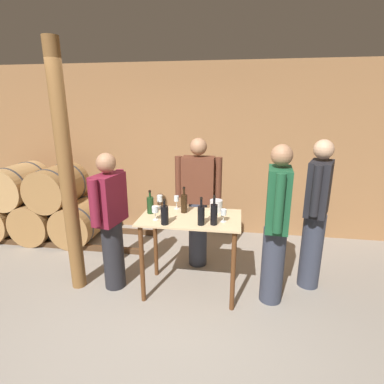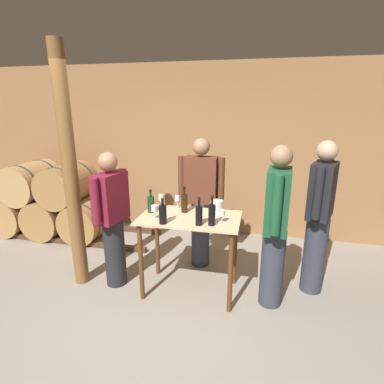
{
  "view_description": "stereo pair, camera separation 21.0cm",
  "coord_description": "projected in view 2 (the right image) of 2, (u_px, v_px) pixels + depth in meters",
  "views": [
    {
      "loc": [
        0.69,
        -2.27,
        2.07
      ],
      "look_at": [
        0.2,
        0.81,
        1.16
      ],
      "focal_mm": 28.0,
      "sensor_mm": 36.0,
      "label": 1
    },
    {
      "loc": [
        0.9,
        -2.23,
        2.07
      ],
      "look_at": [
        0.2,
        0.81,
        1.16
      ],
      "focal_mm": 28.0,
      "sensor_mm": 36.0,
      "label": 2
    }
  ],
  "objects": [
    {
      "name": "wine_bottle_far_right",
      "position": [
        212.0,
        214.0,
        2.97
      ],
      "size": [
        0.07,
        0.07,
        0.31
      ],
      "color": "black",
      "rests_on": "tasting_table"
    },
    {
      "name": "wine_bottle_left",
      "position": [
        163.0,
        214.0,
        3.01
      ],
      "size": [
        0.08,
        0.08,
        0.27
      ],
      "color": "black",
      "rests_on": "tasting_table"
    },
    {
      "name": "wine_glass_near_right",
      "position": [
        178.0,
        199.0,
        3.45
      ],
      "size": [
        0.06,
        0.06,
        0.16
      ],
      "color": "silver",
      "rests_on": "tasting_table"
    },
    {
      "name": "back_wall",
      "position": [
        203.0,
        151.0,
        4.82
      ],
      "size": [
        8.4,
        0.05,
        2.7
      ],
      "color": "#996B42",
      "rests_on": "ground_plane"
    },
    {
      "name": "person_host",
      "position": [
        201.0,
        201.0,
        3.81
      ],
      "size": [
        0.59,
        0.24,
        1.69
      ],
      "color": "#333847",
      "rests_on": "ground_plane"
    },
    {
      "name": "wine_bottle_far_left",
      "position": [
        151.0,
        204.0,
        3.33
      ],
      "size": [
        0.08,
        0.08,
        0.26
      ],
      "color": "#193819",
      "rests_on": "tasting_table"
    },
    {
      "name": "ground_plane",
      "position": [
        152.0,
        330.0,
        2.85
      ],
      "size": [
        14.0,
        14.0,
        0.0
      ],
      "primitive_type": "plane",
      "color": "gray"
    },
    {
      "name": "tasting_table",
      "position": [
        190.0,
        233.0,
        3.27
      ],
      "size": [
        1.08,
        0.65,
        0.91
      ],
      "color": "#D1B284",
      "rests_on": "ground_plane"
    },
    {
      "name": "wine_glass_near_left",
      "position": [
        161.0,
        198.0,
        3.5
      ],
      "size": [
        0.06,
        0.06,
        0.15
      ],
      "color": "silver",
      "rests_on": "tasting_table"
    },
    {
      "name": "ice_bucket",
      "position": [
        217.0,
        206.0,
        3.36
      ],
      "size": [
        0.14,
        0.14,
        0.13
      ],
      "color": "silver",
      "rests_on": "tasting_table"
    },
    {
      "name": "wooden_post",
      "position": [
        70.0,
        173.0,
        3.28
      ],
      "size": [
        0.16,
        0.16,
        2.7
      ],
      "color": "brown",
      "rests_on": "ground_plane"
    },
    {
      "name": "wine_glass_near_center",
      "position": [
        154.0,
        209.0,
        3.14
      ],
      "size": [
        0.07,
        0.07,
        0.15
      ],
      "color": "silver",
      "rests_on": "tasting_table"
    },
    {
      "name": "person_visitor_near_door",
      "position": [
        319.0,
        216.0,
        3.24
      ],
      "size": [
        0.34,
        0.56,
        1.72
      ],
      "color": "#333847",
      "rests_on": "ground_plane"
    },
    {
      "name": "barrel_rack",
      "position": [
        52.0,
        203.0,
        4.89
      ],
      "size": [
        3.49,
        0.82,
        1.19
      ],
      "color": "#4C331E",
      "rests_on": "ground_plane"
    },
    {
      "name": "person_visitor_bearded",
      "position": [
        112.0,
        218.0,
        3.39
      ],
      "size": [
        0.29,
        0.58,
        1.59
      ],
      "color": "#232328",
      "rests_on": "ground_plane"
    },
    {
      "name": "wine_glass_far_side",
      "position": [
        222.0,
        213.0,
        3.04
      ],
      "size": [
        0.06,
        0.06,
        0.14
      ],
      "color": "silver",
      "rests_on": "tasting_table"
    },
    {
      "name": "wine_bottle_right",
      "position": [
        199.0,
        215.0,
        2.97
      ],
      "size": [
        0.07,
        0.07,
        0.29
      ],
      "color": "black",
      "rests_on": "tasting_table"
    },
    {
      "name": "person_visitor_with_scarf",
      "position": [
        276.0,
        225.0,
        3.0
      ],
      "size": [
        0.25,
        0.59,
        1.71
      ],
      "color": "#333847",
      "rests_on": "ground_plane"
    },
    {
      "name": "wine_bottle_center",
      "position": [
        184.0,
        203.0,
        3.33
      ],
      "size": [
        0.07,
        0.07,
        0.29
      ],
      "color": "black",
      "rests_on": "tasting_table"
    }
  ]
}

